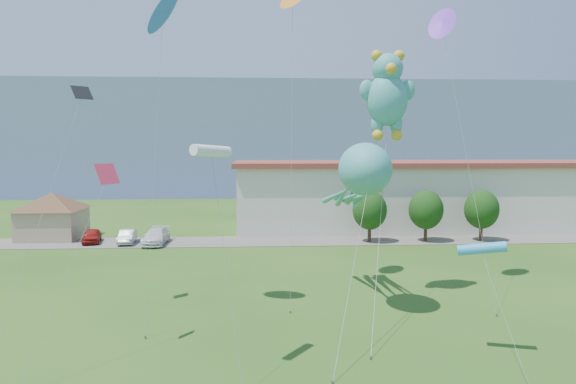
{
  "coord_description": "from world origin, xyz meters",
  "views": [
    {
      "loc": [
        -1.56,
        -18.66,
        10.0
      ],
      "look_at": [
        -0.04,
        8.0,
        7.64
      ],
      "focal_mm": 32.0,
      "sensor_mm": 36.0,
      "label": 1
    }
  ],
  "objects": [
    {
      "name": "small_kite_pink",
      "position": [
        -9.23,
        6.33,
        7.79
      ],
      "size": [
        3.14,
        5.79,
        9.12
      ],
      "color": "#D52F48",
      "rests_on": "ground"
    },
    {
      "name": "parked_car_silver",
      "position": [
        -15.19,
        34.54,
        0.75
      ],
      "size": [
        1.82,
        4.32,
        1.39
      ],
      "primitive_type": "imported",
      "rotation": [
        0.0,
        0.0,
        0.08
      ],
      "color": "#A9A8AF",
      "rests_on": "parking_strip"
    },
    {
      "name": "small_kite_orange",
      "position": [
        0.88,
        18.54,
        19.97
      ],
      "size": [
        1.8,
        8.05,
        21.22
      ],
      "color": "orange",
      "rests_on": "ground"
    },
    {
      "name": "parked_car_white",
      "position": [
        -12.16,
        34.02,
        0.84
      ],
      "size": [
        2.28,
        5.41,
        1.56
      ],
      "primitive_type": "imported",
      "rotation": [
        0.0,
        0.0,
        -0.02
      ],
      "color": "white",
      "rests_on": "parking_strip"
    },
    {
      "name": "hill_ridge",
      "position": [
        0.0,
        120.0,
        12.5
      ],
      "size": [
        160.0,
        50.0,
        25.0
      ],
      "primitive_type": "cube",
      "color": "gray",
      "rests_on": "ground"
    },
    {
      "name": "small_kite_white",
      "position": [
        -3.63,
        4.02,
        9.74
      ],
      "size": [
        1.74,
        3.91,
        10.26
      ],
      "color": "white",
      "rests_on": "ground"
    },
    {
      "name": "small_kite_blue",
      "position": [
        -7.14,
        12.37,
        17.46
      ],
      "size": [
        1.8,
        5.47,
        18.58
      ],
      "color": "blue",
      "rests_on": "ground"
    },
    {
      "name": "octopus_kite",
      "position": [
        4.77,
        12.96,
        7.91
      ],
      "size": [
        4.92,
        16.96,
        10.25
      ],
      "color": "teal",
      "rests_on": "ground"
    },
    {
      "name": "pavilion",
      "position": [
        -24.0,
        38.0,
        3.02
      ],
      "size": [
        9.2,
        9.2,
        5.0
      ],
      "color": "tan",
      "rests_on": "ground"
    },
    {
      "name": "tree_near",
      "position": [
        10.0,
        34.0,
        3.39
      ],
      "size": [
        3.6,
        3.6,
        5.47
      ],
      "color": "#3F2B19",
      "rests_on": "ground"
    },
    {
      "name": "warehouse",
      "position": [
        26.0,
        44.0,
        4.12
      ],
      "size": [
        61.0,
        15.0,
        8.2
      ],
      "color": "beige",
      "rests_on": "ground"
    },
    {
      "name": "parked_car_red",
      "position": [
        -18.96,
        35.12,
        0.77
      ],
      "size": [
        2.46,
        4.42,
        1.42
      ],
      "primitive_type": "imported",
      "rotation": [
        0.0,
        0.0,
        0.2
      ],
      "color": "maroon",
      "rests_on": "parking_strip"
    },
    {
      "name": "small_kite_cyan",
      "position": [
        9.03,
        4.84,
        5.14
      ],
      "size": [
        0.82,
        5.09,
        5.61
      ],
      "color": "#33AAE6",
      "rests_on": "ground"
    },
    {
      "name": "small_kite_purple",
      "position": [
        11.39,
        17.41,
        18.19
      ],
      "size": [
        2.03,
        8.21,
        19.36
      ],
      "color": "purple",
      "rests_on": "ground"
    },
    {
      "name": "tree_far",
      "position": [
        22.0,
        34.0,
        3.39
      ],
      "size": [
        3.6,
        3.6,
        5.47
      ],
      "color": "#3F2B19",
      "rests_on": "ground"
    },
    {
      "name": "teddy_bear_kite",
      "position": [
        6.94,
        15.2,
        13.54
      ],
      "size": [
        5.18,
        11.98,
        16.33
      ],
      "color": "teal",
      "rests_on": "ground"
    },
    {
      "name": "small_kite_black",
      "position": [
        -12.49,
        12.46,
        11.58
      ],
      "size": [
        2.87,
        7.91,
        13.7
      ],
      "color": "black",
      "rests_on": "ground"
    },
    {
      "name": "tree_mid",
      "position": [
        16.0,
        34.0,
        3.39
      ],
      "size": [
        3.6,
        3.6,
        5.47
      ],
      "color": "#3F2B19",
      "rests_on": "ground"
    },
    {
      "name": "parking_strip",
      "position": [
        0.0,
        35.0,
        0.03
      ],
      "size": [
        70.0,
        6.0,
        0.06
      ],
      "primitive_type": "cube",
      "color": "#59544C",
      "rests_on": "ground"
    }
  ]
}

